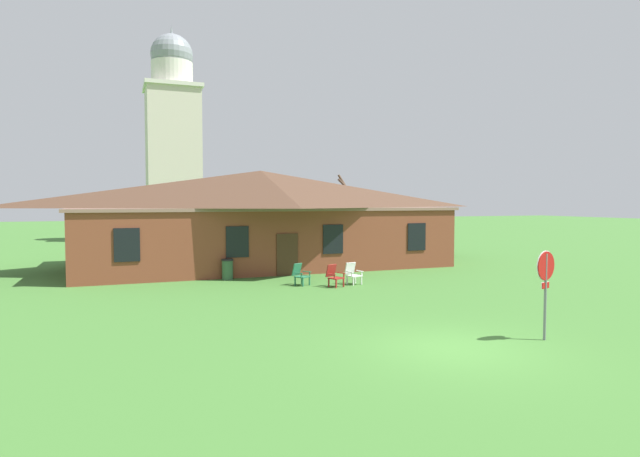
% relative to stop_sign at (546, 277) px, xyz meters
% --- Properties ---
extents(ground_plane, '(200.00, 200.00, 0.00)m').
position_rel_stop_sign_xyz_m(ground_plane, '(-2.74, 0.17, -1.68)').
color(ground_plane, '#3D702D').
extents(brick_building, '(20.63, 10.40, 5.49)m').
position_rel_stop_sign_xyz_m(brick_building, '(-2.74, 19.03, 1.12)').
color(brick_building, brown).
rests_on(brick_building, ground).
extents(dome_tower, '(5.18, 5.18, 20.29)m').
position_rel_stop_sign_xyz_m(dome_tower, '(-5.56, 40.73, 7.64)').
color(dome_tower, beige).
rests_on(dome_tower, ground).
extents(stop_sign, '(0.78, 0.24, 2.38)m').
position_rel_stop_sign_xyz_m(stop_sign, '(0.00, 0.00, 0.00)').
color(stop_sign, slate).
rests_on(stop_sign, ground).
extents(lawn_chair_by_porch, '(0.84, 0.86, 0.96)m').
position_rel_stop_sign_xyz_m(lawn_chair_by_porch, '(-3.08, 10.98, -1.18)').
color(lawn_chair_by_porch, '#28704C').
rests_on(lawn_chair_by_porch, ground).
extents(lawn_chair_near_door, '(0.78, 0.83, 0.96)m').
position_rel_stop_sign_xyz_m(lawn_chair_near_door, '(-1.84, 10.07, -1.18)').
color(lawn_chair_near_door, maroon).
rests_on(lawn_chair_near_door, ground).
extents(lawn_chair_left_end, '(0.73, 0.77, 0.96)m').
position_rel_stop_sign_xyz_m(lawn_chair_left_end, '(-0.79, 10.44, -1.18)').
color(lawn_chair_left_end, silver).
rests_on(lawn_chair_left_end, ground).
extents(bare_tree_beside_building, '(1.95, 2.15, 5.58)m').
position_rel_stop_sign_xyz_m(bare_tree_beside_building, '(4.58, 22.87, 1.04)').
color(bare_tree_beside_building, brown).
rests_on(bare_tree_beside_building, ground).
extents(trash_bin, '(0.56, 0.56, 0.98)m').
position_rel_stop_sign_xyz_m(trash_bin, '(-5.76, 13.73, -1.18)').
color(trash_bin, '#335638').
rests_on(trash_bin, ground).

